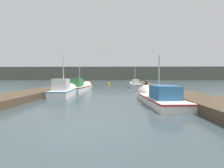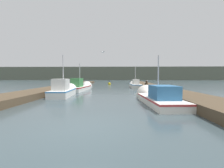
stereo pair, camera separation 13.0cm
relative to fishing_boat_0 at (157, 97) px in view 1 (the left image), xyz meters
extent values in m
plane|color=#38474C|center=(-3.90, -5.19, -0.39)|extent=(200.00, 200.00, 0.00)
cube|color=#4C3D2B|center=(-10.34, 10.81, -0.14)|extent=(2.85, 40.00, 0.50)
cube|color=#4C3D2B|center=(2.54, 10.81, -0.14)|extent=(2.85, 40.00, 0.50)
cube|color=#565B4C|center=(-3.90, 69.63, 2.85)|extent=(120.00, 16.00, 6.47)
cube|color=silver|center=(0.04, -0.66, -0.15)|extent=(2.13, 5.10, 0.48)
cube|color=#B23434|center=(0.04, -0.66, 0.03)|extent=(2.16, 5.13, 0.10)
cone|color=silver|center=(-0.15, 2.28, -0.15)|extent=(1.77, 1.01, 1.71)
cube|color=#2D6699|center=(0.09, -1.28, 0.49)|extent=(1.51, 1.89, 0.80)
cylinder|color=#B2B2B7|center=(0.02, -0.28, 1.47)|extent=(0.08, 0.08, 2.76)
cube|color=silver|center=(-7.68, 3.06, -0.08)|extent=(1.82, 3.90, 0.62)
cube|color=#3980C1|center=(-7.68, 3.06, 0.18)|extent=(1.86, 3.93, 0.10)
cone|color=silver|center=(-7.83, 5.45, -0.08)|extent=(1.56, 1.07, 1.50)
cube|color=silver|center=(-7.65, 2.59, 0.73)|extent=(1.27, 1.53, 0.98)
cylinder|color=#B2B2B7|center=(-7.70, 3.35, 1.83)|extent=(0.08, 0.08, 3.18)
cube|color=silver|center=(-7.56, 8.47, -0.11)|extent=(2.15, 5.27, 0.55)
cube|color=maroon|center=(-7.56, 8.47, 0.10)|extent=(2.18, 5.30, 0.10)
cone|color=silver|center=(-7.30, 11.55, -0.11)|extent=(1.71, 1.18, 1.63)
cube|color=#387A42|center=(-7.61, 7.83, 0.69)|extent=(1.21, 1.64, 1.05)
cylinder|color=#B2B2B7|center=(-7.52, 8.86, 1.62)|extent=(0.08, 0.08, 2.92)
cube|color=silver|center=(0.26, 13.72, -0.08)|extent=(1.50, 4.55, 0.62)
cube|color=blue|center=(0.26, 13.72, 0.18)|extent=(1.53, 4.58, 0.10)
cone|color=silver|center=(0.27, 16.56, -0.08)|extent=(1.41, 1.14, 1.41)
cube|color=silver|center=(0.26, 13.15, 0.61)|extent=(0.95, 1.46, 0.74)
cylinder|color=#B2B2B7|center=(0.26, 14.06, 1.65)|extent=(0.08, 0.08, 2.83)
cylinder|color=#473523|center=(0.99, 8.46, 0.25)|extent=(0.29, 0.29, 1.29)
cylinder|color=silver|center=(0.99, 8.46, 0.92)|extent=(0.33, 0.33, 0.04)
cylinder|color=#473523|center=(1.00, 9.25, 0.10)|extent=(0.22, 0.22, 0.97)
cylinder|color=silver|center=(1.00, 9.25, 0.60)|extent=(0.25, 0.25, 0.04)
cylinder|color=#473523|center=(1.17, 1.40, 0.12)|extent=(0.24, 0.24, 1.01)
cylinder|color=silver|center=(1.17, 1.40, 0.64)|extent=(0.27, 0.27, 0.04)
sphere|color=gold|center=(-4.36, 22.60, -0.22)|extent=(0.63, 0.63, 0.63)
cylinder|color=black|center=(-4.36, 22.60, 0.35)|extent=(0.06, 0.06, 0.50)
ellipsoid|color=white|center=(-4.20, 5.05, 3.94)|extent=(0.30, 0.30, 0.12)
cube|color=gray|center=(-4.10, 4.95, 3.96)|extent=(0.28, 0.28, 0.07)
cube|color=gray|center=(-4.30, 5.15, 3.96)|extent=(0.28, 0.28, 0.07)
camera|label=1|loc=(-2.87, -10.35, 1.44)|focal=24.00mm
camera|label=2|loc=(-2.75, -10.35, 1.44)|focal=24.00mm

